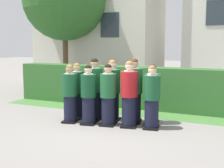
# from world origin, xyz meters

# --- Properties ---
(ground_plane) EXTENTS (60.00, 60.00, 0.00)m
(ground_plane) POSITION_xyz_m (0.00, 0.00, 0.00)
(ground_plane) COLOR gray
(student_front_row_0) EXTENTS (0.44, 0.51, 1.56)m
(student_front_row_0) POSITION_xyz_m (-1.06, -0.15, 0.74)
(student_front_row_0) COLOR black
(student_front_row_0) RESTS_ON ground
(student_front_row_1) EXTENTS (0.44, 0.53, 1.57)m
(student_front_row_1) POSITION_xyz_m (-0.52, -0.11, 0.75)
(student_front_row_1) COLOR black
(student_front_row_1) RESTS_ON ground
(student_front_row_2) EXTENTS (0.42, 0.50, 1.60)m
(student_front_row_2) POSITION_xyz_m (0.00, -0.00, 0.76)
(student_front_row_2) COLOR black
(student_front_row_2) RESTS_ON ground
(student_in_red_blazer) EXTENTS (0.48, 0.55, 1.68)m
(student_in_red_blazer) POSITION_xyz_m (0.54, 0.10, 0.80)
(student_in_red_blazer) COLOR black
(student_in_red_blazer) RESTS_ON ground
(student_front_row_4) EXTENTS (0.43, 0.51, 1.59)m
(student_front_row_4) POSITION_xyz_m (1.11, 0.18, 0.76)
(student_front_row_4) COLOR black
(student_front_row_4) RESTS_ON ground
(student_rear_row_0) EXTENTS (0.43, 0.53, 1.57)m
(student_rear_row_0) POSITION_xyz_m (-1.12, 0.32, 0.75)
(student_rear_row_0) COLOR black
(student_rear_row_0) RESTS_ON ground
(student_rear_row_1) EXTENTS (0.45, 0.52, 1.71)m
(student_rear_row_1) POSITION_xyz_m (-0.60, 0.38, 0.82)
(student_rear_row_1) COLOR black
(student_rear_row_1) RESTS_ON ground
(student_rear_row_2) EXTENTS (0.44, 0.55, 1.67)m
(student_rear_row_2) POSITION_xyz_m (-0.11, 0.49, 0.80)
(student_rear_row_2) COLOR black
(student_rear_row_2) RESTS_ON ground
(student_rear_row_3) EXTENTS (0.50, 0.58, 1.73)m
(student_rear_row_3) POSITION_xyz_m (0.50, 0.55, 0.83)
(student_rear_row_3) COLOR black
(student_rear_row_3) RESTS_ON ground
(student_rear_row_4) EXTENTS (0.44, 0.53, 1.57)m
(student_rear_row_4) POSITION_xyz_m (0.98, 0.65, 0.75)
(student_rear_row_4) COLOR black
(student_rear_row_4) RESTS_ON ground
(hedge) EXTENTS (9.12, 0.70, 1.35)m
(hedge) POSITION_xyz_m (0.00, 2.38, 0.68)
(hedge) COLOR #33662D
(hedge) RESTS_ON ground
(school_building_main) EXTENTS (6.44, 3.51, 6.55)m
(school_building_main) POSITION_xyz_m (-3.94, 7.24, 3.36)
(school_building_main) COLOR beige
(school_building_main) RESTS_ON ground
(lawn_strip) EXTENTS (9.12, 0.90, 0.01)m
(lawn_strip) POSITION_xyz_m (0.00, 1.58, 0.00)
(lawn_strip) COLOR #477A38
(lawn_strip) RESTS_ON ground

